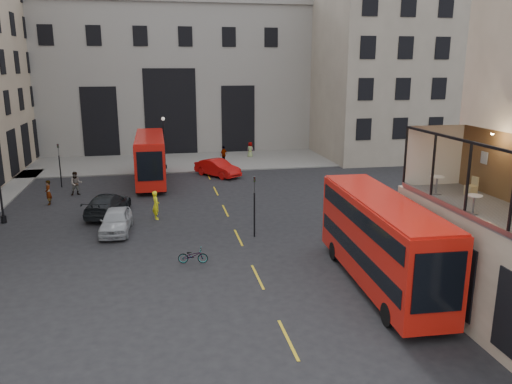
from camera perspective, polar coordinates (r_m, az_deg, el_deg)
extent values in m
plane|color=black|center=(20.61, 9.28, -15.78)|extent=(140.00, 140.00, 0.00)
cube|color=black|center=(21.85, 22.00, -9.02)|extent=(0.08, 9.20, 3.00)
cube|color=beige|center=(25.62, 19.69, 3.97)|extent=(3.00, 0.04, 2.90)
cube|color=black|center=(21.32, 26.81, 5.32)|extent=(3.00, 10.00, 0.04)
cube|color=slate|center=(21.00, 22.72, -2.21)|extent=(0.12, 10.00, 0.18)
cube|color=black|center=(20.45, 23.45, 5.21)|extent=(0.12, 10.00, 0.10)
cube|color=beige|center=(24.89, 24.63, 3.58)|extent=(0.04, 0.45, 0.55)
cylinder|color=#FFD899|center=(23.39, 25.39, 6.00)|extent=(0.12, 0.12, 0.05)
cube|color=#C7B195|center=(22.60, 25.32, -7.92)|extent=(3.00, 11.00, 4.50)
cube|color=slate|center=(21.90, 25.95, -2.31)|extent=(3.00, 10.00, 0.10)
cube|color=gray|center=(64.68, -10.02, 12.89)|extent=(34.00, 10.00, 18.00)
cube|color=gray|center=(65.09, -10.36, 20.47)|extent=(35.00, 10.60, 0.80)
cube|color=black|center=(59.86, -9.73, 8.98)|extent=(6.00, 0.12, 10.00)
cube|color=black|center=(60.29, -17.38, 7.62)|extent=(4.00, 0.12, 8.00)
cube|color=black|center=(60.69, -2.05, 8.29)|extent=(4.00, 0.12, 8.00)
cube|color=#A49784|center=(62.56, 14.38, 13.55)|extent=(16.00, 18.00, 20.00)
cube|color=slate|center=(55.59, -10.40, 3.41)|extent=(40.00, 12.00, 0.12)
cylinder|color=black|center=(30.49, -0.19, -2.64)|extent=(0.10, 0.10, 2.80)
imported|color=black|center=(29.99, -0.19, 0.83)|extent=(0.16, 0.20, 1.00)
cylinder|color=black|center=(46.30, -21.46, 2.20)|extent=(0.10, 0.10, 2.80)
imported|color=black|center=(45.97, -21.67, 4.52)|extent=(0.16, 0.20, 1.00)
cylinder|color=black|center=(37.55, -26.88, -2.80)|extent=(0.36, 0.36, 0.50)
cylinder|color=black|center=(51.24, -10.44, 5.28)|extent=(0.14, 0.14, 5.00)
cylinder|color=black|center=(51.63, -10.33, 2.81)|extent=(0.36, 0.36, 0.50)
sphere|color=silver|center=(50.91, -10.58, 8.22)|extent=(0.36, 0.36, 0.36)
cube|color=red|center=(24.28, 14.04, -5.30)|extent=(2.92, 10.89, 3.83)
cube|color=black|center=(24.46, 13.96, -6.49)|extent=(2.93, 10.30, 0.79)
cube|color=black|center=(23.92, 14.21, -2.64)|extent=(2.93, 10.30, 0.79)
cube|color=red|center=(23.71, 14.32, -0.87)|extent=(2.81, 10.67, 0.12)
cylinder|color=black|center=(27.56, 8.93, -6.68)|extent=(0.32, 0.99, 0.98)
cylinder|color=black|center=(28.29, 13.24, -6.34)|extent=(0.32, 0.99, 0.98)
cylinder|color=black|center=(21.39, 14.86, -13.41)|extent=(0.32, 0.99, 0.98)
cylinder|color=black|center=(22.32, 20.22, -12.63)|extent=(0.32, 0.99, 0.98)
cube|color=red|center=(45.70, -11.97, 3.88)|extent=(2.47, 10.76, 3.81)
cube|color=black|center=(45.80, -11.94, 3.22)|extent=(2.51, 10.18, 0.78)
cube|color=black|center=(45.51, -12.05, 5.34)|extent=(2.51, 10.18, 0.78)
cube|color=red|center=(45.40, -12.10, 6.29)|extent=(2.38, 10.55, 0.12)
cylinder|color=black|center=(49.44, -13.12, 2.45)|extent=(0.28, 0.98, 0.98)
cylinder|color=black|center=(49.42, -10.57, 2.58)|extent=(0.28, 0.98, 0.98)
cylinder|color=black|center=(42.41, -13.37, 0.52)|extent=(0.28, 0.98, 0.98)
cylinder|color=black|center=(42.37, -10.39, 0.66)|extent=(0.28, 0.98, 0.98)
imported|color=#A6AAAE|center=(32.75, -15.72, -3.18)|extent=(2.03, 4.52, 1.51)
imported|color=#B50D0B|center=(47.73, -4.41, 2.77)|extent=(4.29, 4.98, 1.62)
imported|color=black|center=(36.71, -16.59, -1.35)|extent=(3.31, 5.64, 1.53)
imported|color=gray|center=(27.02, -7.22, -7.23)|extent=(1.66, 0.81, 0.83)
imported|color=#FEF51A|center=(34.82, -11.37, -1.48)|extent=(0.62, 0.81, 1.98)
imported|color=gray|center=(43.08, -19.87, 0.92)|extent=(1.07, 0.91, 1.94)
imported|color=gray|center=(47.01, -13.17, 2.29)|extent=(1.18, 1.23, 1.68)
imported|color=gray|center=(54.12, -3.72, 4.27)|extent=(1.12, 1.08, 1.88)
imported|color=gray|center=(57.45, -0.66, 4.84)|extent=(1.04, 1.01, 1.80)
imported|color=gray|center=(40.85, -22.65, -0.06)|extent=(0.54, 0.75, 1.89)
cylinder|color=silver|center=(21.27, 23.72, -0.37)|extent=(0.59, 0.59, 0.04)
cylinder|color=slate|center=(21.36, 23.63, -1.30)|extent=(0.08, 0.08, 0.69)
cylinder|color=slate|center=(21.44, 23.54, -2.20)|extent=(0.44, 0.44, 0.03)
cylinder|color=silver|center=(23.89, 20.02, 1.65)|extent=(0.65, 0.65, 0.04)
cylinder|color=slate|center=(23.97, 19.94, 0.73)|extent=(0.09, 0.09, 0.76)
cylinder|color=slate|center=(24.06, 19.86, -0.16)|extent=(0.48, 0.48, 0.03)
cube|color=tan|center=(24.33, 23.33, 0.17)|extent=(0.47, 0.47, 0.45)
cube|color=tan|center=(24.37, 23.76, 1.17)|extent=(0.09, 0.42, 0.40)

